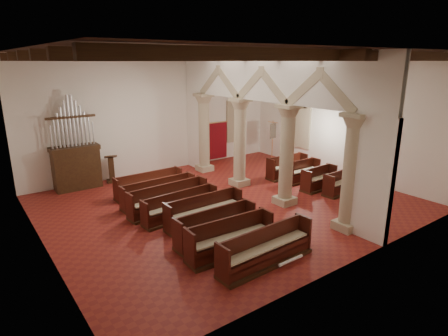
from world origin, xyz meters
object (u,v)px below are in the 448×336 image
processional_banner (272,148)px  aisle_pew_0 (342,186)px  lectern (112,171)px  nave_pew_0 (266,253)px  pipe_organ (76,160)px

processional_banner → aisle_pew_0: processional_banner is taller
lectern → processional_banner: size_ratio=0.58×
lectern → processional_banner: processional_banner is taller
lectern → nave_pew_0: (0.86, -10.09, -0.22)m
pipe_organ → processional_banner: size_ratio=1.83×
pipe_organ → lectern: bearing=-0.5°
pipe_organ → aisle_pew_0: bearing=-39.1°
pipe_organ → lectern: pipe_organ is taller
lectern → nave_pew_0: lectern is taller
lectern → aisle_pew_0: size_ratio=0.67×
pipe_organ → aisle_pew_0: (9.28, -7.56, -1.03)m
processional_banner → lectern: bearing=159.1°
aisle_pew_0 → pipe_organ: bearing=137.6°
processional_banner → aisle_pew_0: bearing=-112.1°
pipe_organ → aisle_pew_0: size_ratio=2.12×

